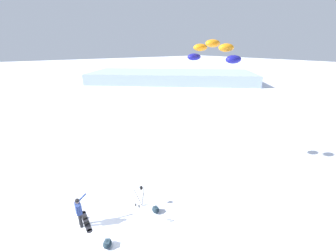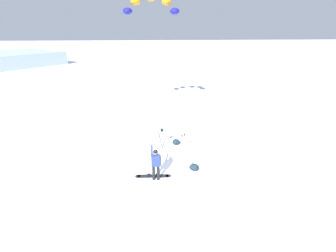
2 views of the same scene
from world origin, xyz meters
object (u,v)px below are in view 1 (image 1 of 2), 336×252
snowboarder (79,210)px  camera_tripod (141,192)px  gear_bag_small (107,243)px  ski_poles (138,212)px  traction_kite (212,51)px  gear_bag_large (156,210)px  snowboard (86,221)px

snowboarder → camera_tripod: snowboarder is taller
snowboarder → gear_bag_small: size_ratio=2.61×
ski_poles → snowboarder: bearing=-35.2°
traction_kite → gear_bag_small: (7.87, 1.80, -8.11)m
gear_bag_small → camera_tripod: bearing=-150.5°
traction_kite → gear_bag_large: (4.91, 1.23, -8.11)m
snowboarder → gear_bag_small: bearing=107.2°
traction_kite → ski_poles: size_ratio=3.10×
snowboarder → traction_kite: (-8.48, 0.18, 7.29)m
gear_bag_large → traction_kite: bearing=-165.9°
gear_bag_small → ski_poles: size_ratio=0.50×
snowboarder → snowboard: bearing=-152.6°
snowboarder → camera_tripod: size_ratio=1.32×
camera_tripod → ski_poles: 1.44m
snowboarder → gear_bag_small: snowboarder is taller
snowboarder → gear_bag_large: bearing=158.3°
gear_bag_large → ski_poles: (1.21, 0.25, 0.66)m
camera_tripod → ski_poles: bearing=53.5°
snowboard → traction_kite: (-8.21, 0.32, 8.26)m
snowboard → gear_bag_small: 2.15m
gear_bag_small → gear_bag_large: bearing=-169.2°
snowboard → traction_kite: traction_kite is taller
snowboarder → camera_tripod: bearing=171.1°
camera_tripod → gear_bag_small: camera_tripod is taller
snowboard → ski_poles: ski_poles is taller
snowboarder → traction_kite: 11.19m
camera_tripod → gear_bag_small: 3.08m
snowboard → camera_tripod: bearing=167.6°
traction_kite → gear_bag_large: size_ratio=7.91×
gear_bag_small → ski_poles: (-1.75, -0.31, 0.66)m
traction_kite → camera_tripod: (5.26, 0.32, -7.38)m
traction_kite → gear_bag_large: 9.56m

